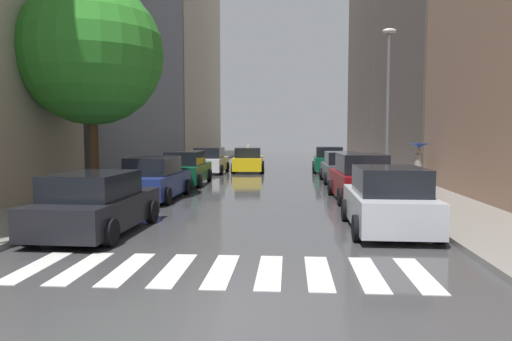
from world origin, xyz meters
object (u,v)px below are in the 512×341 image
object	(u,v)px
parked_car_right_fourth	(329,160)
parked_car_right_nearest	(388,201)
taxi_midroad	(248,160)
parked_car_left_third	(186,169)
parked_car_left_fourth	(210,161)
pedestrian_near_tree	(418,155)
lamp_post_right	(388,97)
street_tree_left	(91,54)
parked_car_right_second	(360,179)
parked_car_left_nearest	(96,204)
parked_car_right_third	(342,168)
parked_car_left_second	(155,179)

from	to	relation	value
parked_car_right_fourth	parked_car_right_nearest	bearing A→B (deg)	-177.96
parked_car_right_nearest	taxi_midroad	world-z (taller)	taxi_midroad
parked_car_left_third	parked_car_left_fourth	world-z (taller)	parked_car_left_third
parked_car_left_third	pedestrian_near_tree	world-z (taller)	pedestrian_near_tree
parked_car_right_fourth	lamp_post_right	distance (m)	11.01
taxi_midroad	pedestrian_near_tree	bearing A→B (deg)	-137.84
parked_car_right_nearest	street_tree_left	size ratio (longest dim) A/B	0.50
parked_car_right_second	street_tree_left	distance (m)	11.21
parked_car_left_nearest	parked_car_right_nearest	xyz separation A→B (m)	(7.57, 0.75, 0.05)
parked_car_left_third	parked_car_right_third	bearing A→B (deg)	-80.76
parked_car_left_fourth	parked_car_right_fourth	world-z (taller)	parked_car_right_fourth
parked_car_right_fourth	pedestrian_near_tree	distance (m)	9.77
parked_car_right_third	pedestrian_near_tree	bearing A→B (deg)	-127.68
pedestrian_near_tree	street_tree_left	world-z (taller)	street_tree_left
parked_car_left_second	pedestrian_near_tree	distance (m)	12.10
parked_car_right_fourth	street_tree_left	size ratio (longest dim) A/B	0.51
parked_car_left_fourth	lamp_post_right	distance (m)	13.42
taxi_midroad	lamp_post_right	world-z (taller)	lamp_post_right
parked_car_left_nearest	taxi_midroad	world-z (taller)	taxi_midroad
pedestrian_near_tree	lamp_post_right	xyz separation A→B (m)	(-1.70, -1.21, 2.60)
parked_car_right_fourth	lamp_post_right	xyz separation A→B (m)	(1.69, -10.34, 3.38)
parked_car_left_fourth	lamp_post_right	xyz separation A→B (m)	(9.43, -8.92, 3.39)
pedestrian_near_tree	parked_car_left_third	bearing A→B (deg)	64.03
parked_car_right_second	street_tree_left	xyz separation A→B (m)	(-10.15, -0.71, 4.72)
parked_car_left_third	lamp_post_right	distance (m)	10.33
parked_car_right_nearest	parked_car_right_fourth	world-z (taller)	parked_car_right_nearest
parked_car_left_fourth	street_tree_left	distance (m)	13.69
parked_car_left_second	pedestrian_near_tree	world-z (taller)	pedestrian_near_tree
parked_car_left_third	parked_car_left_fourth	bearing A→B (deg)	-1.42
parked_car_left_second	parked_car_right_nearest	size ratio (longest dim) A/B	1.12
parked_car_left_fourth	parked_car_right_second	size ratio (longest dim) A/B	0.91
parked_car_right_second	street_tree_left	size ratio (longest dim) A/B	0.55
parked_car_right_fourth	parked_car_right_second	bearing A→B (deg)	-177.49
street_tree_left	lamp_post_right	size ratio (longest dim) A/B	1.16
taxi_midroad	street_tree_left	bearing A→B (deg)	158.95
taxi_midroad	parked_car_right_third	bearing A→B (deg)	-142.09
taxi_midroad	parked_car_left_third	bearing A→B (deg)	160.40
pedestrian_near_tree	parked_car_right_fourth	bearing A→B (deg)	-0.33
parked_car_left_third	parked_car_right_fourth	distance (m)	11.25
street_tree_left	parked_car_left_third	bearing A→B (deg)	69.32
parked_car_right_nearest	parked_car_right_second	distance (m)	5.71
parked_car_left_third	parked_car_left_second	bearing A→B (deg)	178.90
parked_car_left_third	parked_car_right_nearest	size ratio (longest dim) A/B	1.19
parked_car_left_fourth	taxi_midroad	world-z (taller)	taxi_midroad
parked_car_right_third	parked_car_left_fourth	bearing A→B (deg)	55.17
taxi_midroad	pedestrian_near_tree	size ratio (longest dim) A/B	2.35
parked_car_left_third	parked_car_right_second	distance (m)	9.48
parked_car_right_second	parked_car_right_nearest	bearing A→B (deg)	176.63
parked_car_left_nearest	parked_car_right_second	distance (m)	10.04
parked_car_left_second	parked_car_left_third	size ratio (longest dim) A/B	0.94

